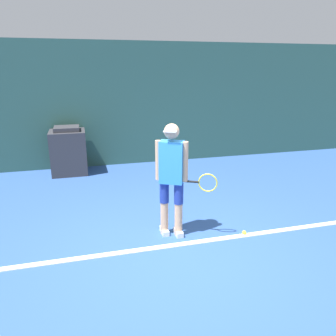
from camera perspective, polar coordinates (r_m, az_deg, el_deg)
name	(u,v)px	position (r m, az deg, el deg)	size (l,w,h in m)	color
ground_plane	(177,251)	(4.75, 1.59, -14.28)	(24.00, 24.00, 0.00)	#2D5193
back_wall	(127,105)	(8.62, -7.23, 10.85)	(24.00, 0.10, 3.11)	#2D564C
court_baseline	(174,245)	(4.87, 1.06, -13.31)	(21.60, 0.10, 0.01)	white
tennis_player	(172,175)	(4.79, 0.73, -1.26)	(0.83, 0.49, 1.72)	tan
tennis_ball	(244,233)	(5.28, 13.13, -10.90)	(0.07, 0.07, 0.07)	#D1E533
covered_chair	(69,151)	(8.24, -16.92, 2.83)	(0.82, 0.77, 1.14)	#333338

